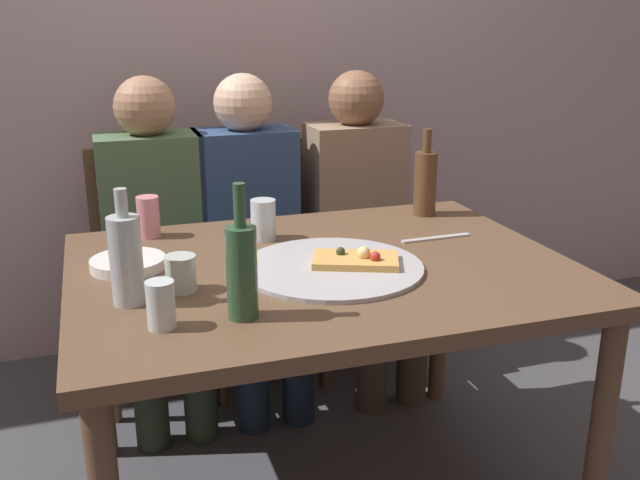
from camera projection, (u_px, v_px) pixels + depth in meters
back_wall at (224, 31)px, 2.85m from camera, size 6.00×0.10×2.60m
dining_table at (322, 292)px, 1.89m from camera, size 1.30×0.98×0.73m
pizza_tray at (332, 267)px, 1.83m from camera, size 0.47×0.47×0.01m
pizza_slice_last at (357, 259)px, 1.84m from camera, size 0.25×0.20×0.05m
wine_bottle at (126, 258)px, 1.59m from camera, size 0.07×0.07×0.27m
beer_bottle at (242, 269)px, 1.51m from camera, size 0.07×0.07×0.30m
water_bottle at (425, 182)px, 2.30m from camera, size 0.07×0.07×0.28m
tumbler_near at (161, 305)px, 1.48m from camera, size 0.06×0.06×0.10m
tumbler_far at (263, 220)px, 2.06m from camera, size 0.07×0.07×0.12m
wine_glass at (181, 273)px, 1.68m from camera, size 0.07×0.07×0.09m
soda_can at (148, 217)px, 2.08m from camera, size 0.07×0.07×0.12m
plate_stack at (128, 263)px, 1.84m from camera, size 0.19×0.19×0.03m
table_knife at (436, 238)px, 2.08m from camera, size 0.22×0.03×0.01m
chair_left at (154, 254)px, 2.64m from camera, size 0.44×0.44×0.90m
chair_middle at (244, 245)px, 2.74m from camera, size 0.44×0.44×0.90m
chair_right at (349, 235)px, 2.86m from camera, size 0.44×0.44×0.90m
guest_in_sweater at (156, 232)px, 2.46m from camera, size 0.36×0.56×1.17m
guest_in_beanie at (252, 224)px, 2.56m from camera, size 0.36×0.56×1.17m
guest_by_wall at (363, 214)px, 2.69m from camera, size 0.36×0.56×1.17m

